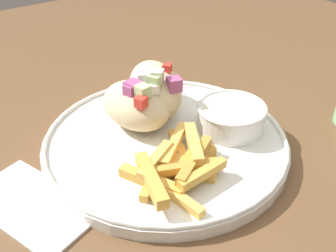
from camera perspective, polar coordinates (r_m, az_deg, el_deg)
name	(u,v)px	position (r m, az deg, el deg)	size (l,w,h in m)	color
table	(183,178)	(0.54, 2.16, -7.60)	(1.33, 1.33, 0.71)	brown
napkin	(34,207)	(0.43, -18.92, -11.06)	(0.15, 0.12, 0.00)	white
plate	(168,143)	(0.47, 0.00, -2.45)	(0.29, 0.29, 0.02)	white
pita_sandwich_near	(137,104)	(0.49, -4.59, 3.15)	(0.10, 0.08, 0.06)	beige
pita_sandwich_far	(153,89)	(0.51, -2.19, 5.38)	(0.13, 0.10, 0.07)	beige
fries_pile	(176,166)	(0.42, 1.22, -5.81)	(0.13, 0.11, 0.02)	gold
sauce_ramekin	(231,116)	(0.49, 9.15, 1.51)	(0.09, 0.09, 0.03)	white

